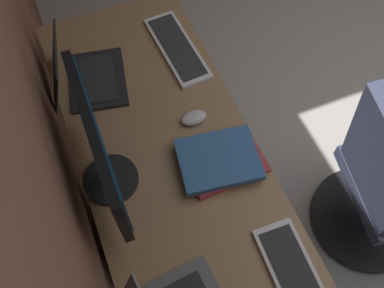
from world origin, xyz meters
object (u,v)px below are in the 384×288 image
at_px(monitor_primary, 100,149).
at_px(book_stack_near, 221,161).
at_px(mouse_main, 194,118).
at_px(drawer_pedestal, 180,227).
at_px(laptop_left, 81,75).
at_px(keyboard_main, 299,285).
at_px(keyboard_spare, 177,48).
at_px(office_chair, 384,188).

xyz_separation_m(monitor_primary, book_stack_near, (-0.09, -0.39, -0.20)).
bearing_deg(mouse_main, drawer_pedestal, 147.21).
bearing_deg(laptop_left, monitor_primary, 177.56).
relative_size(monitor_primary, keyboard_main, 1.31).
relative_size(keyboard_main, keyboard_spare, 0.99).
relative_size(monitor_primary, laptop_left, 1.59).
distance_m(drawer_pedestal, mouse_main, 0.51).
bearing_deg(mouse_main, laptop_left, 45.92).
bearing_deg(laptop_left, keyboard_spare, -86.62).
relative_size(laptop_left, keyboard_spare, 0.82).
relative_size(monitor_primary, mouse_main, 5.38).
bearing_deg(office_chair, keyboard_main, 111.17).
height_order(mouse_main, office_chair, office_chair).
height_order(keyboard_main, book_stack_near, book_stack_near).
height_order(laptop_left, book_stack_near, laptop_left).
bearing_deg(office_chair, drawer_pedestal, 76.87).
height_order(monitor_primary, book_stack_near, monitor_primary).
bearing_deg(keyboard_spare, laptop_left, 93.38).
relative_size(drawer_pedestal, office_chair, 0.72).
xyz_separation_m(keyboard_main, book_stack_near, (0.49, 0.05, 0.02)).
relative_size(monitor_primary, office_chair, 0.58).
relative_size(book_stack_near, office_chair, 0.33).
xyz_separation_m(drawer_pedestal, laptop_left, (0.60, 0.18, 0.43)).
height_order(keyboard_spare, book_stack_near, book_stack_near).
xyz_separation_m(book_stack_near, office_chair, (-0.25, -0.67, -0.30)).
distance_m(drawer_pedestal, keyboard_spare, 0.78).
distance_m(keyboard_main, mouse_main, 0.71).
height_order(book_stack_near, office_chair, office_chair).
distance_m(mouse_main, office_chair, 0.88).
bearing_deg(monitor_primary, book_stack_near, -103.30).
distance_m(drawer_pedestal, keyboard_main, 0.64).
bearing_deg(monitor_primary, mouse_main, -71.24).
relative_size(laptop_left, book_stack_near, 1.08).
distance_m(monitor_primary, keyboard_spare, 0.70).
xyz_separation_m(keyboard_main, mouse_main, (0.70, 0.07, 0.01)).
height_order(keyboard_main, keyboard_spare, same).
distance_m(drawer_pedestal, laptop_left, 0.77).
height_order(monitor_primary, mouse_main, monitor_primary).
height_order(monitor_primary, keyboard_spare, monitor_primary).
relative_size(drawer_pedestal, keyboard_spare, 1.62).
distance_m(keyboard_spare, book_stack_near, 0.59).
height_order(keyboard_spare, mouse_main, mouse_main).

